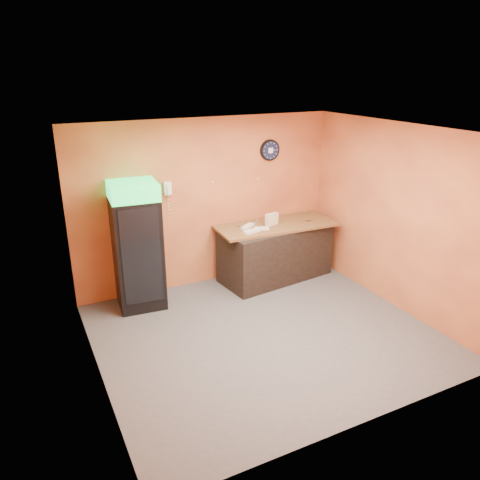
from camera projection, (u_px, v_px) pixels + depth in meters
floor at (265, 334)px, 6.59m from camera, size 4.50×4.50×0.00m
back_wall at (207, 203)px, 7.78m from camera, size 4.50×0.02×2.80m
left_wall at (89, 273)px, 5.16m from camera, size 0.02×4.00×2.80m
right_wall at (397, 218)px, 7.04m from camera, size 0.02×4.00×2.80m
ceiling at (269, 132)px, 5.61m from camera, size 4.50×4.00×0.02m
beverage_cooler at (138, 248)px, 7.06m from camera, size 0.75×0.76×1.97m
prep_counter at (275, 252)px, 8.20m from camera, size 2.01×1.08×0.96m
wall_clock at (270, 150)px, 7.96m from camera, size 0.36×0.06×0.36m
wall_phone at (168, 188)px, 7.33m from camera, size 0.11×0.10×0.21m
butcher_paper at (276, 225)px, 8.02m from camera, size 2.12×0.95×0.04m
sub_roll_stack at (272, 219)px, 7.94m from camera, size 0.25×0.13×0.20m
wrapped_sandwich_left at (252, 231)px, 7.60m from camera, size 0.30×0.17×0.04m
wrapped_sandwich_mid at (262, 228)px, 7.74m from camera, size 0.27×0.19×0.04m
wrapped_sandwich_right at (248, 226)px, 7.83m from camera, size 0.30×0.26×0.04m
kitchen_tool at (257, 222)px, 8.05m from camera, size 0.06×0.06×0.06m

